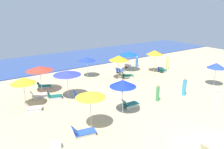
# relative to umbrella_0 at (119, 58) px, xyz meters

# --- Properties ---
(ground_plane) EXTENTS (60.00, 60.00, 0.00)m
(ground_plane) POSITION_rel_umbrella_0_xyz_m (-3.18, -12.59, -2.43)
(ground_plane) COLOR #D1B98A
(ocean) EXTENTS (60.00, 10.81, 0.12)m
(ocean) POSITION_rel_umbrella_0_xyz_m (-3.18, 12.00, -2.37)
(ocean) COLOR #314C94
(ocean) RESTS_ON ground_plane
(umbrella_0) EXTENTS (2.14, 2.14, 2.70)m
(umbrella_0) POSITION_rel_umbrella_0_xyz_m (0.00, 0.00, 0.00)
(umbrella_0) COLOR silver
(umbrella_0) RESTS_ON ground_plane
(lounge_chair_0_0) EXTENTS (1.51, 1.00, 0.75)m
(lounge_chair_0_0) POSITION_rel_umbrella_0_xyz_m (1.11, -0.18, -2.16)
(lounge_chair_0_0) COLOR silver
(lounge_chair_0_0) RESTS_ON ground_plane
(umbrella_1) EXTENTS (1.98, 1.98, 2.70)m
(umbrella_1) POSITION_rel_umbrella_0_xyz_m (-4.59, -6.85, 0.01)
(umbrella_1) COLOR silver
(umbrella_1) RESTS_ON ground_plane
(lounge_chair_1_0) EXTENTS (1.45, 0.67, 0.79)m
(lounge_chair_1_0) POSITION_rel_umbrella_0_xyz_m (-3.48, -6.36, -2.15)
(lounge_chair_1_0) COLOR silver
(lounge_chair_1_0) RESTS_ON ground_plane
(umbrella_2) EXTENTS (1.95, 1.95, 2.33)m
(umbrella_2) POSITION_rel_umbrella_0_xyz_m (-2.48, 2.73, -0.33)
(umbrella_2) COLOR silver
(umbrella_2) RESTS_ON ground_plane
(umbrella_3) EXTENTS (2.43, 2.43, 2.55)m
(umbrella_3) POSITION_rel_umbrella_0_xyz_m (-8.33, 0.98, -0.09)
(umbrella_3) COLOR silver
(umbrella_3) RESTS_ON ground_plane
(lounge_chair_3_0) EXTENTS (1.44, 1.09, 0.62)m
(lounge_chair_3_0) POSITION_rel_umbrella_0_xyz_m (-7.85, 1.96, -2.21)
(lounge_chair_3_0) COLOR silver
(lounge_chair_3_0) RESTS_ON ground_plane
(lounge_chair_3_1) EXTENTS (1.57, 0.87, 0.76)m
(lounge_chair_3_1) POSITION_rel_umbrella_0_xyz_m (-8.99, -0.19, -2.15)
(lounge_chair_3_1) COLOR silver
(lounge_chair_3_1) RESTS_ON ground_plane
(umbrella_4) EXTENTS (2.43, 2.43, 2.50)m
(umbrella_4) POSITION_rel_umbrella_0_xyz_m (2.98, 2.00, -0.17)
(umbrella_4) COLOR silver
(umbrella_4) RESTS_ON ground_plane
(lounge_chair_4_0) EXTENTS (1.43, 1.06, 0.77)m
(lounge_chair_4_0) POSITION_rel_umbrella_0_xyz_m (1.56, 1.89, -2.15)
(lounge_chair_4_0) COLOR silver
(lounge_chair_4_0) RESTS_ON ground_plane
(lounge_chair_4_1) EXTENTS (1.38, 1.18, 0.66)m
(lounge_chair_4_1) POSITION_rel_umbrella_0_xyz_m (3.84, 3.17, -2.17)
(lounge_chair_4_1) COLOR silver
(lounge_chair_4_1) RESTS_ON ground_plane
(umbrella_5) EXTENTS (1.95, 1.95, 2.49)m
(umbrella_5) POSITION_rel_umbrella_0_xyz_m (-10.36, -1.48, -0.18)
(umbrella_5) COLOR silver
(umbrella_5) RESTS_ON ground_plane
(lounge_chair_5_0) EXTENTS (1.49, 1.01, 0.68)m
(lounge_chair_5_0) POSITION_rel_umbrella_0_xyz_m (-10.11, -2.48, -2.18)
(lounge_chair_5_0) COLOR silver
(lounge_chair_5_0) RESTS_ON ground_plane
(umbrella_6) EXTENTS (2.42, 2.42, 2.52)m
(umbrella_6) POSITION_rel_umbrella_0_xyz_m (-6.76, -1.70, -0.11)
(umbrella_6) COLOR silver
(umbrella_6) RESTS_ON ground_plane
(lounge_chair_6_0) EXTENTS (1.38, 0.93, 0.70)m
(lounge_chair_6_0) POSITION_rel_umbrella_0_xyz_m (-7.91, -1.20, -2.18)
(lounge_chair_6_0) COLOR silver
(lounge_chair_6_0) RESTS_ON ground_plane
(lounge_chair_6_1) EXTENTS (1.44, 1.13, 0.75)m
(lounge_chair_6_1) POSITION_rel_umbrella_0_xyz_m (-6.03, -2.62, -2.17)
(lounge_chair_6_1) COLOR silver
(lounge_chair_6_1) RESTS_ON ground_plane
(umbrella_7) EXTENTS (1.81, 1.81, 2.39)m
(umbrella_7) POSITION_rel_umbrella_0_xyz_m (6.96, -7.22, -0.32)
(umbrella_7) COLOR silver
(umbrella_7) RESTS_ON ground_plane
(umbrella_8) EXTENTS (2.00, 2.00, 2.74)m
(umbrella_8) POSITION_rel_umbrella_0_xyz_m (5.27, -0.23, 0.05)
(umbrella_8) COLOR silver
(umbrella_8) RESTS_ON ground_plane
(lounge_chair_8_0) EXTENTS (1.37, 0.94, 0.67)m
(lounge_chair_8_0) POSITION_rel_umbrella_0_xyz_m (6.10, -1.01, -2.18)
(lounge_chair_8_0) COLOR silver
(lounge_chair_8_0) RESTS_ON ground_plane
(lounge_chair_8_1) EXTENTS (1.49, 1.25, 0.73)m
(lounge_chair_8_1) POSITION_rel_umbrella_0_xyz_m (6.16, -0.61, -2.18)
(lounge_chair_8_1) COLOR silver
(lounge_chair_8_1) RESTS_ON ground_plane
(umbrella_9) EXTENTS (1.96, 1.96, 2.60)m
(umbrella_9) POSITION_rel_umbrella_0_xyz_m (-7.57, -7.34, -0.02)
(umbrella_9) COLOR silver
(umbrella_9) RESTS_ON ground_plane
(lounge_chair_9_0) EXTENTS (1.60, 0.92, 0.75)m
(lounge_chair_9_0) POSITION_rel_umbrella_0_xyz_m (-8.45, -7.87, -2.16)
(lounge_chair_9_0) COLOR silver
(lounge_chair_9_0) RESTS_ON ground_plane
(beachgoer_1) EXTENTS (0.46, 0.46, 1.67)m
(beachgoer_1) POSITION_rel_umbrella_0_xyz_m (2.21, -7.17, -1.65)
(beachgoer_1) COLOR #379FD2
(beachgoer_1) RESTS_ON ground_plane
(beachgoer_2) EXTENTS (0.40, 0.40, 1.60)m
(beachgoer_2) POSITION_rel_umbrella_0_xyz_m (1.98, -10.48, -1.67)
(beachgoer_2) COLOR white
(beachgoer_2) RESTS_ON ground_plane
(beachgoer_3) EXTENTS (0.36, 0.36, 1.49)m
(beachgoer_3) POSITION_rel_umbrella_0_xyz_m (5.19, 2.91, -1.75)
(beachgoer_3) COLOR #4788D8
(beachgoer_3) RESTS_ON ground_plane
(beachgoer_4) EXTENTS (0.34, 0.34, 1.51)m
(beachgoer_4) POSITION_rel_umbrella_0_xyz_m (-0.73, -6.72, -1.71)
(beachgoer_4) COLOR #3F9F56
(beachgoer_4) RESTS_ON ground_plane
(beachgoer_5) EXTENTS (0.31, 0.31, 1.64)m
(beachgoer_5) POSITION_rel_umbrella_0_xyz_m (7.73, -0.19, -1.65)
(beachgoer_5) COLOR #E2F771
(beachgoer_5) RESTS_ON ground_plane
(beachgoer_6) EXTENTS (0.52, 0.52, 1.67)m
(beachgoer_6) POSITION_rel_umbrella_0_xyz_m (-2.26, -3.38, -1.66)
(beachgoer_6) COLOR silver
(beachgoer_6) RESTS_ON ground_plane
(cooler_box_0) EXTENTS (0.64, 0.48, 0.40)m
(cooler_box_0) POSITION_rel_umbrella_0_xyz_m (-10.32, -8.08, -2.23)
(cooler_box_0) COLOR white
(cooler_box_0) RESTS_ON ground_plane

